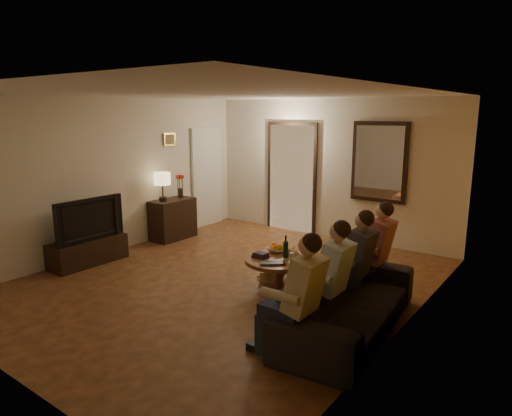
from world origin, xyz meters
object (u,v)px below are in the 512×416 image
Objects in this scene: person_b at (329,284)px; wine_bottle at (286,246)px; laptop at (273,265)px; person_c at (353,269)px; sofa at (349,301)px; dog at (279,265)px; dresser at (173,219)px; tv_stand at (88,251)px; table_lamp at (163,187)px; coffee_table at (278,274)px; person_a at (299,303)px; tv at (86,219)px; person_d at (374,256)px; bowl at (276,250)px.

person_b is 3.87× the size of wine_bottle.
person_c is at bearing -34.31° from laptop.
dog is (-1.38, 0.67, -0.05)m from sofa.
dresser is 4.33m from person_c.
tv_stand is 0.53× the size of sofa.
person_c is (4.18, -1.12, 0.22)m from dresser.
table_lamp reaches higher than tv_stand.
coffee_table is (3.03, -0.95, -0.15)m from dresser.
dresser reaches higher than sofa.
dresser reaches higher than coffee_table.
person_a is 1.20m from person_c.
person_b reaches higher than laptop.
tv is at bearing -162.35° from dog.
tv_stand is 3.15m from coffee_table.
person_a is (4.18, -2.32, 0.22)m from dresser.
wine_bottle is (-1.10, 0.87, 0.01)m from person_b.
person_c is at bearing -18.92° from dog.
person_c is at bearing -13.89° from wine_bottle.
person_c is at bearing -90.00° from person_d.
person_b is 1.44m from coffee_table.
sofa is 0.94m from person_a.
dog is (2.90, -0.53, -0.74)m from table_lamp.
wine_bottle is at bearing -15.48° from dresser.
table_lamp is at bearing 175.83° from person_d.
sofa is (4.28, -1.42, -0.04)m from dresser.
dresser is 2.57× the size of laptop.
coffee_table is at bearing -74.02° from tv.
table_lamp is 3.34m from laptop.
tv_stand is (0.00, -1.60, -0.82)m from table_lamp.
table_lamp reaches higher than tv.
laptop is at bearing -174.14° from person_c.
person_a is (-0.10, -0.90, 0.27)m from sofa.
person_c is at bearing -16.42° from bowl.
tv_stand is 2.15× the size of dog.
table_lamp is 0.45× the size of person_a.
person_b is at bearing -90.00° from person_d.
bowl is at bearing 20.89° from tv_stand.
person_d is at bearing 0.33° from sofa.
tv_stand is at bearing -159.11° from bowl.
dresser is 4.22m from person_d.
table_lamp reaches higher than coffee_table.
table_lamp is 3.04m from dog.
tv reaches higher than dog.
tv_stand is at bearing -164.02° from coffee_table.
dresser is at bearing 90.00° from table_lamp.
sofa is at bearing -49.65° from laptop.
laptop is (-1.05, -0.71, -0.14)m from person_d.
coffee_table is at bearing 15.98° from tv_stand.
table_lamp is 0.60× the size of coffee_table.
table_lamp reaches higher than person_c.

